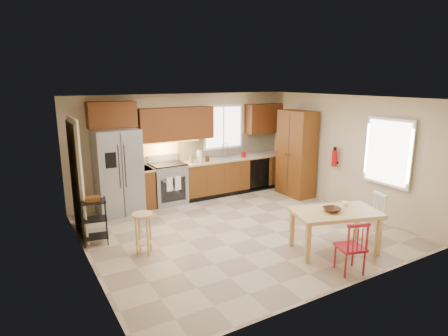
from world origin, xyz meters
The scene contains 33 objects.
floor centered at (0.00, 0.00, 0.00)m, with size 5.50×5.50×0.00m, color tan.
ceiling centered at (0.00, 0.00, 2.50)m, with size 5.50×5.00×0.02m, color silver.
wall_back centered at (0.00, 2.50, 1.25)m, with size 5.50×0.02×2.50m, color #CCB793.
wall_front centered at (0.00, -2.50, 1.25)m, with size 5.50×0.02×2.50m, color #CCB793.
wall_left centered at (-2.75, 0.00, 1.25)m, with size 0.02×5.00×2.50m, color #CCB793.
wall_right centered at (2.75, 0.00, 1.25)m, with size 0.02×5.00×2.50m, color #CCB793.
refrigerator centered at (-1.70, 2.12, 0.91)m, with size 0.92×0.75×1.82m, color gray.
range_stove centered at (-0.55, 2.19, 0.46)m, with size 0.76×0.63×0.92m, color gray.
base_cabinet_narrow centered at (-1.10, 2.20, 0.45)m, with size 0.30×0.60×0.90m, color brown.
base_cabinet_run centered at (1.29, 2.20, 0.45)m, with size 2.92×0.60×0.90m, color brown.
dishwasher centered at (1.85, 1.91, 0.45)m, with size 0.60×0.02×0.78m, color black.
backsplash centered at (1.29, 2.48, 1.18)m, with size 2.92×0.03×0.55m, color beige.
upper_over_fridge centered at (-1.70, 2.33, 2.10)m, with size 1.00×0.35×0.55m, color #56280E.
upper_left_block centered at (-0.25, 2.33, 1.83)m, with size 1.80×0.35×0.75m, color #56280E.
upper_right_block centered at (2.25, 2.33, 1.83)m, with size 1.00×0.35×0.75m, color #56280E.
window_back centered at (1.10, 2.48, 1.65)m, with size 1.12×0.04×1.12m, color white.
sink centered at (1.10, 2.20, 0.86)m, with size 0.62×0.46×0.16m, color gray.
undercab_glow centered at (-0.55, 2.30, 1.43)m, with size 1.60×0.30×0.01m, color #FFBF66.
soap_bottle centered at (1.48, 2.10, 1.00)m, with size 0.09×0.09×0.19m, color #AA0B0C.
paper_towel centered at (0.25, 2.15, 1.04)m, with size 0.12×0.12×0.28m, color white.
canister_steel centered at (0.05, 2.15, 0.99)m, with size 0.11×0.11×0.18m, color gray.
canister_wood centered at (0.45, 2.12, 0.97)m, with size 0.10×0.10×0.14m, color #452912.
pantry centered at (2.43, 1.20, 1.05)m, with size 0.50×0.95×2.10m, color brown.
fire_extinguisher centered at (2.63, 0.15, 1.10)m, with size 0.12×0.12×0.36m, color #AA0B0C.
window_right centered at (2.68, -1.15, 1.45)m, with size 0.04×1.02×1.32m, color white.
doorway centered at (-2.67, 1.30, 1.05)m, with size 0.04×0.95×2.10m, color #8C7A59.
dining_table centered at (0.91, -1.56, 0.34)m, with size 1.41×0.79×0.69m, color tan, non-canonical shape.
chair_red centered at (0.56, -2.21, 0.41)m, with size 0.39×0.39×0.83m, color maroon, non-canonical shape.
chair_white centered at (1.86, -1.51, 0.41)m, with size 0.39×0.39×0.83m, color white, non-canonical shape.
table_bowl centered at (0.82, -1.56, 0.69)m, with size 0.29×0.29×0.07m, color #452912.
table_jar centered at (1.21, -1.47, 0.72)m, with size 0.09×0.09×0.11m, color white.
bar_stool centered at (-1.90, -0.06, 0.35)m, with size 0.34×0.34×0.70m, color tan, non-canonical shape.
utility_cart centered at (-2.50, 0.73, 0.41)m, with size 0.41×0.32×0.82m, color black, non-canonical shape.
Camera 1 is at (-3.64, -5.68, 2.82)m, focal length 30.00 mm.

